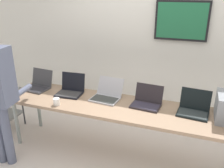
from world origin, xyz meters
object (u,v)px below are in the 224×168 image
(laptop_station_1, at_px, (71,89))
(workbench, at_px, (121,109))
(laptop_station_2, at_px, (107,94))
(coffee_mug, at_px, (56,102))
(laptop_station_4, at_px, (194,108))
(laptop_station_0, at_px, (38,84))
(laptop_station_3, at_px, (147,101))

(laptop_station_1, bearing_deg, workbench, -9.51)
(laptop_station_2, relative_size, coffee_mug, 4.41)
(laptop_station_1, xyz_separation_m, laptop_station_4, (1.62, -0.01, -0.00))
(laptop_station_2, bearing_deg, coffee_mug, -142.47)
(laptop_station_0, xyz_separation_m, coffee_mug, (0.54, -0.38, -0.01))
(laptop_station_2, xyz_separation_m, laptop_station_3, (0.54, -0.02, -0.00))
(laptop_station_0, bearing_deg, coffee_mug, -34.97)
(laptop_station_0, distance_m, laptop_station_2, 1.06)
(laptop_station_0, xyz_separation_m, laptop_station_4, (2.15, -0.01, 0.00))
(laptop_station_1, distance_m, coffee_mug, 0.38)
(workbench, xyz_separation_m, laptop_station_1, (-0.77, 0.13, 0.11))
(laptop_station_2, distance_m, coffee_mug, 0.65)
(laptop_station_3, height_order, laptop_station_4, laptop_station_4)
(laptop_station_0, distance_m, coffee_mug, 0.66)
(laptop_station_2, height_order, laptop_station_4, laptop_station_4)
(coffee_mug, bearing_deg, laptop_station_3, 19.69)
(laptop_station_2, bearing_deg, laptop_station_1, -177.95)
(laptop_station_0, height_order, laptop_station_1, laptop_station_1)
(laptop_station_2, relative_size, laptop_station_4, 1.06)
(workbench, relative_size, coffee_mug, 34.79)
(laptop_station_4, bearing_deg, laptop_station_1, 179.66)
(laptop_station_4, distance_m, coffee_mug, 1.65)
(laptop_station_3, distance_m, laptop_station_4, 0.55)
(coffee_mug, bearing_deg, workbench, 18.30)
(coffee_mug, bearing_deg, laptop_station_2, 37.53)
(workbench, bearing_deg, laptop_station_1, 170.49)
(workbench, xyz_separation_m, laptop_station_4, (0.85, 0.12, 0.11))
(laptop_station_0, distance_m, laptop_station_4, 2.15)
(workbench, relative_size, laptop_station_0, 8.09)
(workbench, bearing_deg, laptop_station_3, 23.08)
(laptop_station_4, bearing_deg, laptop_station_3, 179.10)
(workbench, distance_m, coffee_mug, 0.80)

